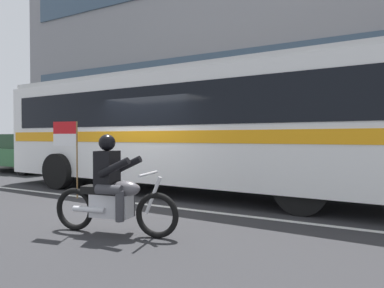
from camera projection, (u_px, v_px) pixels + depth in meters
name	position (u px, v px, depth m)	size (l,w,h in m)	color
ground_plane	(145.00, 198.00, 8.23)	(60.00, 60.00, 0.00)	#2B2B2D
sidewalk_curb	(225.00, 175.00, 12.72)	(28.00, 3.80, 0.15)	gray
lane_center_stripe	(130.00, 202.00, 7.70)	(26.60, 0.14, 0.01)	silver
office_building_facade	(245.00, 22.00, 14.60)	(28.00, 0.89, 13.14)	gray
transit_bus	(186.00, 124.00, 9.01)	(11.82, 3.07, 3.22)	white
motorcycle_with_rider	(113.00, 192.00, 5.21)	(2.16, 0.75, 1.78)	black
parked_sedan_curbside	(21.00, 152.00, 14.54)	(4.35, 2.01, 1.64)	#2D6638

